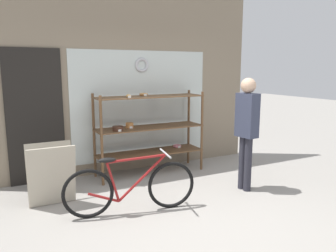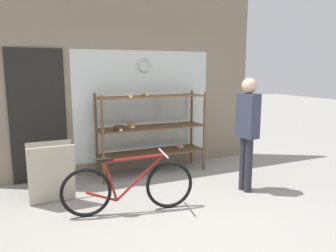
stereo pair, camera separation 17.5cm
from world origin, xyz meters
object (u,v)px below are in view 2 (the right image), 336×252
at_px(display_case, 150,127).
at_px(bicycle, 128,187).
at_px(sandwich_board, 51,173).
at_px(pedestrian, 247,126).

height_order(display_case, bicycle, display_case).
xyz_separation_m(sandwich_board, pedestrian, (2.64, -0.72, 0.57)).
xyz_separation_m(bicycle, sandwich_board, (-0.84, 0.72, 0.08)).
distance_m(bicycle, pedestrian, 1.91).
height_order(bicycle, pedestrian, pedestrian).
bearing_deg(sandwich_board, bicycle, -40.78).
distance_m(sandwich_board, pedestrian, 2.80).
relative_size(display_case, bicycle, 1.12).
height_order(display_case, sandwich_board, display_case).
bearing_deg(pedestrian, bicycle, -96.34).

